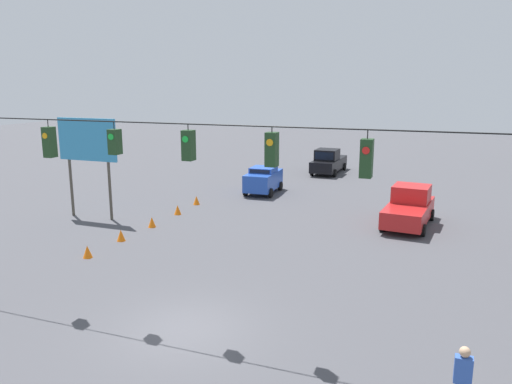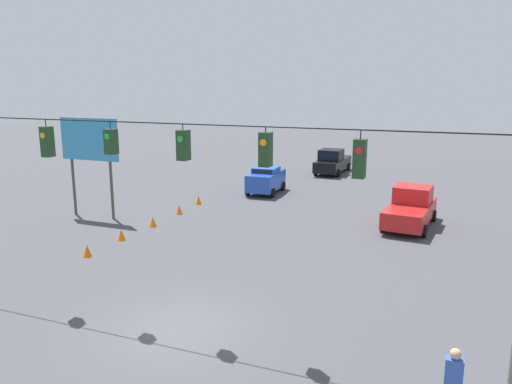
{
  "view_description": "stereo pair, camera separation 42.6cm",
  "coord_description": "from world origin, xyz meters",
  "px_view_note": "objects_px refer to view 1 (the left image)",
  "views": [
    {
      "loc": [
        -7.24,
        12.73,
        7.59
      ],
      "look_at": [
        1.32,
        -9.87,
        2.32
      ],
      "focal_mm": 35.0,
      "sensor_mm": 36.0,
      "label": 1
    },
    {
      "loc": [
        -7.63,
        12.57,
        7.59
      ],
      "look_at": [
        1.32,
        -9.87,
        2.32
      ],
      "focal_mm": 35.0,
      "sensor_mm": 36.0,
      "label": 2
    }
  ],
  "objects_px": {
    "overhead_signal_span": "(191,181)",
    "traffic_cone_nearest": "(87,252)",
    "pickup_truck_black_withflow_deep": "(328,162)",
    "pedestrian": "(462,380)",
    "sedan_blue_withflow_far": "(263,180)",
    "traffic_cone_second": "(121,235)",
    "traffic_cone_fifth": "(196,200)",
    "roadside_billboard": "(87,146)",
    "traffic_cone_third": "(152,222)",
    "traffic_cone_fourth": "(178,210)",
    "pickup_truck_red_oncoming_far": "(409,208)"
  },
  "relations": [
    {
      "from": "traffic_cone_third",
      "to": "roadside_billboard",
      "type": "distance_m",
      "value": 5.83
    },
    {
      "from": "overhead_signal_span",
      "to": "traffic_cone_nearest",
      "type": "height_order",
      "value": "overhead_signal_span"
    },
    {
      "from": "overhead_signal_span",
      "to": "sedan_blue_withflow_far",
      "type": "relative_size",
      "value": 4.96
    },
    {
      "from": "sedan_blue_withflow_far",
      "to": "pedestrian",
      "type": "relative_size",
      "value": 2.26
    },
    {
      "from": "pickup_truck_red_oncoming_far",
      "to": "traffic_cone_second",
      "type": "xyz_separation_m",
      "value": [
        13.0,
        7.97,
        -0.69
      ]
    },
    {
      "from": "sedan_blue_withflow_far",
      "to": "traffic_cone_second",
      "type": "xyz_separation_m",
      "value": [
        2.8,
        12.82,
        -0.68
      ]
    },
    {
      "from": "pickup_truck_black_withflow_deep",
      "to": "pedestrian",
      "type": "height_order",
      "value": "pickup_truck_black_withflow_deep"
    },
    {
      "from": "traffic_cone_fourth",
      "to": "traffic_cone_fifth",
      "type": "xyz_separation_m",
      "value": [
        0.11,
        -2.61,
        0.0
      ]
    },
    {
      "from": "traffic_cone_fourth",
      "to": "roadside_billboard",
      "type": "distance_m",
      "value": 6.22
    },
    {
      "from": "pickup_truck_black_withflow_deep",
      "to": "traffic_cone_fifth",
      "type": "distance_m",
      "value": 15.34
    },
    {
      "from": "overhead_signal_span",
      "to": "pedestrian",
      "type": "bearing_deg",
      "value": 166.18
    },
    {
      "from": "pickup_truck_black_withflow_deep",
      "to": "roadside_billboard",
      "type": "distance_m",
      "value": 21.74
    },
    {
      "from": "pickup_truck_red_oncoming_far",
      "to": "traffic_cone_third",
      "type": "distance_m",
      "value": 13.98
    },
    {
      "from": "overhead_signal_span",
      "to": "traffic_cone_third",
      "type": "distance_m",
      "value": 12.25
    },
    {
      "from": "traffic_cone_third",
      "to": "traffic_cone_fifth",
      "type": "height_order",
      "value": "same"
    },
    {
      "from": "traffic_cone_nearest",
      "to": "traffic_cone_fifth",
      "type": "bearing_deg",
      "value": -89.56
    },
    {
      "from": "pickup_truck_black_withflow_deep",
      "to": "traffic_cone_fourth",
      "type": "distance_m",
      "value": 17.78
    },
    {
      "from": "pickup_truck_black_withflow_deep",
      "to": "traffic_cone_nearest",
      "type": "distance_m",
      "value": 25.54
    },
    {
      "from": "sedan_blue_withflow_far",
      "to": "traffic_cone_fifth",
      "type": "height_order",
      "value": "sedan_blue_withflow_far"
    },
    {
      "from": "traffic_cone_nearest",
      "to": "pickup_truck_red_oncoming_far",
      "type": "bearing_deg",
      "value": -140.87
    },
    {
      "from": "pickup_truck_red_oncoming_far",
      "to": "roadside_billboard",
      "type": "bearing_deg",
      "value": 15.64
    },
    {
      "from": "overhead_signal_span",
      "to": "pickup_truck_black_withflow_deep",
      "type": "bearing_deg",
      "value": -85.94
    },
    {
      "from": "overhead_signal_span",
      "to": "traffic_cone_third",
      "type": "xyz_separation_m",
      "value": [
        7.22,
        -8.87,
        -4.39
      ]
    },
    {
      "from": "sedan_blue_withflow_far",
      "to": "traffic_cone_third",
      "type": "height_order",
      "value": "sedan_blue_withflow_far"
    },
    {
      "from": "traffic_cone_third",
      "to": "traffic_cone_fourth",
      "type": "height_order",
      "value": "same"
    },
    {
      "from": "pickup_truck_red_oncoming_far",
      "to": "sedan_blue_withflow_far",
      "type": "height_order",
      "value": "pickup_truck_red_oncoming_far"
    },
    {
      "from": "pickup_truck_red_oncoming_far",
      "to": "roadside_billboard",
      "type": "xyz_separation_m",
      "value": [
        17.23,
        4.82,
        3.15
      ]
    },
    {
      "from": "sedan_blue_withflow_far",
      "to": "roadside_billboard",
      "type": "distance_m",
      "value": 12.38
    },
    {
      "from": "sedan_blue_withflow_far",
      "to": "roadside_billboard",
      "type": "bearing_deg",
      "value": 54.0
    },
    {
      "from": "traffic_cone_third",
      "to": "traffic_cone_fifth",
      "type": "relative_size",
      "value": 1.0
    },
    {
      "from": "traffic_cone_second",
      "to": "roadside_billboard",
      "type": "distance_m",
      "value": 6.53
    },
    {
      "from": "roadside_billboard",
      "to": "pedestrian",
      "type": "height_order",
      "value": "roadside_billboard"
    },
    {
      "from": "traffic_cone_nearest",
      "to": "traffic_cone_third",
      "type": "xyz_separation_m",
      "value": [
        -0.05,
        -5.17,
        0.0
      ]
    },
    {
      "from": "pickup_truck_red_oncoming_far",
      "to": "traffic_cone_fifth",
      "type": "xyz_separation_m",
      "value": [
        13.02,
        -0.08,
        -0.69
      ]
    },
    {
      "from": "traffic_cone_third",
      "to": "roadside_billboard",
      "type": "bearing_deg",
      "value": -7.03
    },
    {
      "from": "traffic_cone_fifth",
      "to": "pedestrian",
      "type": "bearing_deg",
      "value": 133.32
    },
    {
      "from": "traffic_cone_nearest",
      "to": "pedestrian",
      "type": "height_order",
      "value": "pedestrian"
    },
    {
      "from": "traffic_cone_second",
      "to": "roadside_billboard",
      "type": "xyz_separation_m",
      "value": [
        4.23,
        -3.15,
        3.85
      ]
    },
    {
      "from": "traffic_cone_second",
      "to": "sedan_blue_withflow_far",
      "type": "bearing_deg",
      "value": -102.32
    },
    {
      "from": "overhead_signal_span",
      "to": "pedestrian",
      "type": "height_order",
      "value": "overhead_signal_span"
    },
    {
      "from": "sedan_blue_withflow_far",
      "to": "roadside_billboard",
      "type": "height_order",
      "value": "roadside_billboard"
    },
    {
      "from": "traffic_cone_second",
      "to": "traffic_cone_third",
      "type": "xyz_separation_m",
      "value": [
        -0.11,
        -2.61,
        0.0
      ]
    },
    {
      "from": "pedestrian",
      "to": "traffic_cone_fifth",
      "type": "bearing_deg",
      "value": -46.68
    },
    {
      "from": "sedan_blue_withflow_far",
      "to": "traffic_cone_fifth",
      "type": "distance_m",
      "value": 5.59
    },
    {
      "from": "traffic_cone_fifth",
      "to": "traffic_cone_third",
      "type": "bearing_deg",
      "value": 91.42
    },
    {
      "from": "pickup_truck_black_withflow_deep",
      "to": "roadside_billboard",
      "type": "xyz_separation_m",
      "value": [
        9.53,
        19.28,
        3.15
      ]
    },
    {
      "from": "traffic_cone_nearest",
      "to": "traffic_cone_second",
      "type": "relative_size",
      "value": 1.0
    },
    {
      "from": "traffic_cone_nearest",
      "to": "traffic_cone_second",
      "type": "distance_m",
      "value": 2.56
    },
    {
      "from": "overhead_signal_span",
      "to": "traffic_cone_second",
      "type": "distance_m",
      "value": 10.59
    },
    {
      "from": "traffic_cone_second",
      "to": "traffic_cone_fourth",
      "type": "relative_size",
      "value": 1.0
    }
  ]
}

